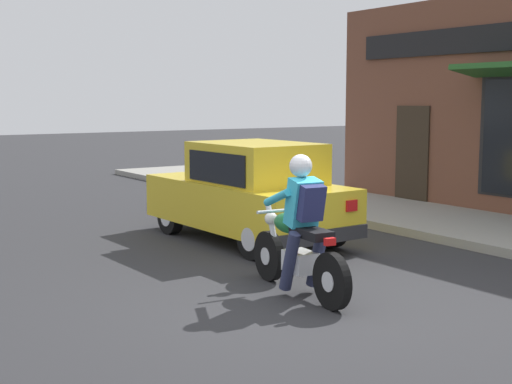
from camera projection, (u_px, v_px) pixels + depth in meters
The scene contains 4 objects.
ground_plane at pixel (306, 303), 7.86m from camera, with size 80.00×80.00×0.00m, color #2B2B2D.
sidewalk_curb at pixel (420, 218), 13.11m from camera, with size 2.60×22.00×0.14m, color gray.
motorcycle_with_rider at pixel (299, 237), 8.12m from camera, with size 0.62×2.02×1.62m.
car_hatchback at pixel (249, 193), 11.21m from camera, with size 1.73×3.82×1.57m.
Camera 1 is at (-4.75, -6.00, 2.23)m, focal length 50.00 mm.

